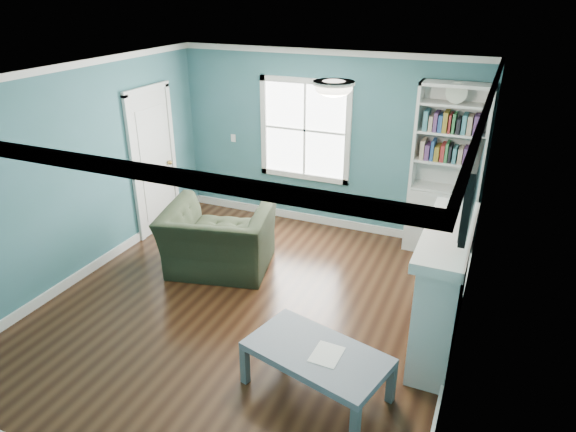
% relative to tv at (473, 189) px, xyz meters
% --- Properties ---
extents(floor, '(5.00, 5.00, 0.00)m').
position_rel_tv_xyz_m(floor, '(-2.20, -0.20, -1.72)').
color(floor, black).
rests_on(floor, ground).
extents(room_walls, '(5.00, 5.00, 5.00)m').
position_rel_tv_xyz_m(room_walls, '(-2.20, -0.20, -0.14)').
color(room_walls, '#356D6E').
rests_on(room_walls, ground).
extents(trim, '(4.50, 5.00, 2.60)m').
position_rel_tv_xyz_m(trim, '(-2.20, -0.20, -0.49)').
color(trim, white).
rests_on(trim, ground).
extents(window, '(1.40, 0.06, 1.50)m').
position_rel_tv_xyz_m(window, '(-2.50, 2.29, -0.27)').
color(window, white).
rests_on(window, room_walls).
extents(bookshelf, '(0.90, 0.35, 2.31)m').
position_rel_tv_xyz_m(bookshelf, '(-0.43, 2.10, -0.80)').
color(bookshelf, silver).
rests_on(bookshelf, ground).
extents(fireplace, '(0.44, 1.58, 1.30)m').
position_rel_tv_xyz_m(fireplace, '(-0.12, 0.00, -1.09)').
color(fireplace, black).
rests_on(fireplace, ground).
extents(tv, '(0.06, 1.10, 0.65)m').
position_rel_tv_xyz_m(tv, '(0.00, 0.00, 0.00)').
color(tv, black).
rests_on(tv, fireplace).
extents(door, '(0.12, 0.98, 2.17)m').
position_rel_tv_xyz_m(door, '(-4.42, 1.20, -0.65)').
color(door, silver).
rests_on(door, ground).
extents(ceiling_fixture, '(0.38, 0.38, 0.15)m').
position_rel_tv_xyz_m(ceiling_fixture, '(-1.30, -0.10, 0.82)').
color(ceiling_fixture, white).
rests_on(ceiling_fixture, room_walls).
extents(light_switch, '(0.08, 0.01, 0.12)m').
position_rel_tv_xyz_m(light_switch, '(-3.70, 2.28, -0.52)').
color(light_switch, white).
rests_on(light_switch, room_walls).
extents(recliner, '(1.47, 1.13, 1.14)m').
position_rel_tv_xyz_m(recliner, '(-2.95, 0.45, -1.15)').
color(recliner, black).
rests_on(recliner, ground).
extents(coffee_table, '(1.38, 0.97, 0.45)m').
position_rel_tv_xyz_m(coffee_table, '(-1.03, -1.14, -1.33)').
color(coffee_table, '#535E64').
rests_on(coffee_table, ground).
extents(paper_sheet, '(0.25, 0.32, 0.00)m').
position_rel_tv_xyz_m(paper_sheet, '(-0.93, -1.15, -1.27)').
color(paper_sheet, white).
rests_on(paper_sheet, coffee_table).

